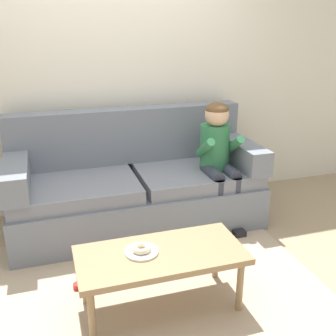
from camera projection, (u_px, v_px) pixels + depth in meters
name	position (u px, v px, depth m)	size (l,w,h in m)	color
ground	(150.00, 275.00, 2.93)	(10.00, 10.00, 0.00)	#9E896B
wall_back	(108.00, 62.00, 3.71)	(8.00, 0.10, 2.80)	silver
area_rug	(160.00, 295.00, 2.71)	(2.27, 1.95, 0.01)	tan
couch	(135.00, 186.00, 3.61)	(2.17, 0.90, 1.01)	slate
coffee_table	(161.00, 258.00, 2.49)	(1.04, 0.49, 0.41)	#937551
person_child	(218.00, 153.00, 3.50)	(0.34, 0.58, 1.10)	#337A4C
plate	(142.00, 252.00, 2.46)	(0.21, 0.21, 0.01)	white
donut	(142.00, 248.00, 2.45)	(0.12, 0.12, 0.04)	beige
toy_controller	(90.00, 284.00, 2.79)	(0.23, 0.09, 0.05)	red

